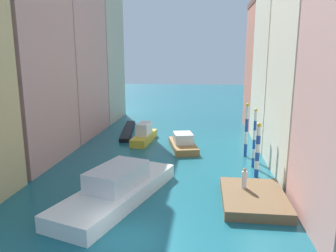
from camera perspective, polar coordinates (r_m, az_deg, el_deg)
name	(u,v)px	position (r m, az deg, el deg)	size (l,w,h in m)	color
ground_plane	(174,134)	(40.51, 1.06, -1.39)	(154.00, 154.00, 0.00)	#196070
building_left_1	(16,63)	(31.84, -25.52, 10.09)	(7.06, 10.29, 17.92)	tan
building_left_2	(65,42)	(41.20, -17.94, 14.05)	(7.06, 10.84, 22.48)	tan
building_left_3	(94,49)	(50.63, -13.08, 13.16)	(7.06, 9.34, 21.27)	#BCB299
building_right_1	(328,34)	(27.99, 26.65, 14.41)	(7.06, 9.31, 22.33)	beige
building_right_2	(294,40)	(37.27, 21.52, 14.04)	(7.06, 9.49, 22.45)	beige
building_right_3	(275,66)	(45.48, 18.52, 10.10)	(7.06, 7.46, 16.67)	#C6705B
waterfront_dock	(253,198)	(22.46, 15.01, -12.31)	(4.12, 5.63, 0.64)	brown
person_on_dock	(244,179)	(22.86, 13.44, -9.11)	(0.36, 0.36, 1.44)	white
mooring_pole_0	(258,150)	(26.41, 15.71, -4.08)	(0.37, 0.37, 4.48)	#1E479E
mooring_pole_1	(254,138)	(28.65, 15.16, -2.04)	(0.27, 0.27, 5.23)	#1E479E
mooring_pole_2	(246,130)	(31.62, 13.83, -0.62)	(0.33, 0.33, 5.25)	#1E479E
vaporetto_white	(118,188)	(22.21, -8.96, -10.88)	(6.71, 11.51, 2.34)	white
gondola_black	(128,131)	(41.53, -7.17, -0.81)	(2.72, 10.55, 0.48)	black
motorboat_0	(183,143)	(33.71, 2.70, -3.09)	(3.61, 6.06, 1.72)	olive
motorboat_1	(144,135)	(36.67, -4.28, -1.57)	(2.15, 6.16, 2.19)	gold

